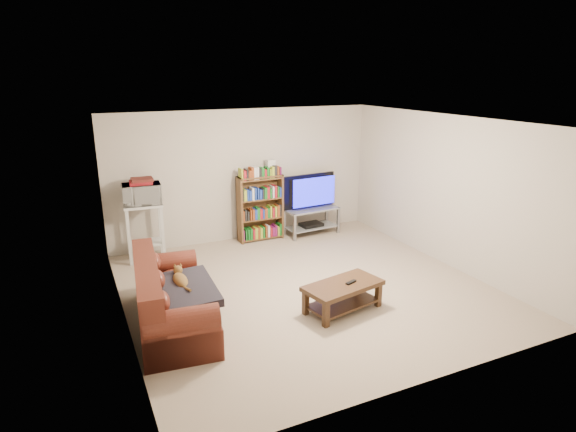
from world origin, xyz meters
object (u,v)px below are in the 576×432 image
sofa (168,303)px  bookshelf (260,207)px  tv_stand (311,217)px  coffee_table (343,292)px

sofa → bookshelf: bookshelf is taller
tv_stand → coffee_table: bearing=-114.4°
coffee_table → tv_stand: size_ratio=1.05×
sofa → bookshelf: size_ratio=1.67×
coffee_table → bookshelf: size_ratio=0.92×
tv_stand → sofa: bearing=-148.0°
coffee_table → bookshelf: 3.09m
bookshelf → tv_stand: bearing=-7.5°
coffee_table → sofa: bearing=153.8°
sofa → coffee_table: sofa is taller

